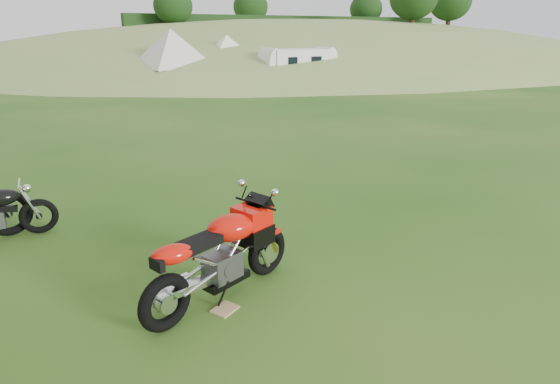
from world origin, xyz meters
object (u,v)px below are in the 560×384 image
sport_motorcycle (220,249)px  tent_mid (172,59)px  tent_right (227,58)px  caravan (298,67)px  plywood_board (225,309)px

sport_motorcycle → tent_mid: tent_mid is taller
tent_right → caravan: bearing=-55.1°
tent_right → sport_motorcycle: bearing=-110.9°
tent_mid → tent_right: tent_mid is taller
plywood_board → tent_right: tent_right is taller
tent_right → plywood_board: bearing=-110.9°
sport_motorcycle → tent_mid: (5.64, 21.52, 0.81)m
tent_right → caravan: (2.57, -3.89, -0.33)m
plywood_board → tent_mid: size_ratio=0.08×
sport_motorcycle → plywood_board: bearing=-126.9°
plywood_board → tent_mid: 22.54m
tent_mid → plywood_board: bearing=-116.8°
tent_mid → caravan: bearing=-38.4°
sport_motorcycle → caravan: (11.78, 18.49, 0.38)m
sport_motorcycle → plywood_board: size_ratio=7.64×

